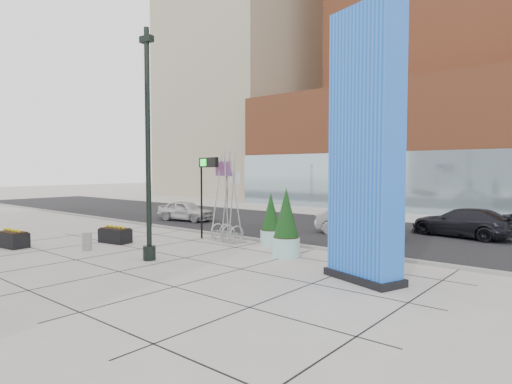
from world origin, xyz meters
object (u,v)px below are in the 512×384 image
Objects in this scene: lamp_post at (148,166)px; car_white_west at (186,211)px; public_art_sculpture at (227,217)px; concrete_bollard at (87,241)px; overhead_street_sign at (211,169)px; car_silver_mid at (357,222)px; blue_pylon at (365,150)px.

lamp_post is 13.07m from car_white_west.
car_white_west is at bearing 161.97° from public_art_sculpture.
lamp_post reaches higher than concrete_bollard.
overhead_street_sign is at bearing -132.11° from car_white_west.
lamp_post reaches higher than car_silver_mid.
concrete_bollard is at bearing -108.92° from public_art_sculpture.
car_silver_mid is at bearing 61.89° from public_art_sculpture.
car_white_west is 0.89× the size of car_silver_mid.
car_silver_mid reaches higher than concrete_bollard.
lamp_post reaches higher than car_white_west.
overhead_street_sign is at bearing -175.39° from blue_pylon.
car_silver_mid is at bearing 136.75° from blue_pylon.
lamp_post is 5.76m from public_art_sculpture.
blue_pylon reaches higher than public_art_sculpture.
overhead_street_sign is at bearing 143.59° from car_silver_mid.
overhead_street_sign reaches higher than car_white_west.
concrete_bollard is (-11.64, -3.03, -3.76)m from blue_pylon.
blue_pylon reaches higher than concrete_bollard.
car_white_west is (-7.04, 4.38, -2.86)m from overhead_street_sign.
concrete_bollard is at bearing -92.17° from overhead_street_sign.
blue_pylon is 2.11× the size of car_white_west.
overhead_street_sign is at bearing 108.20° from lamp_post.
car_silver_mid is (-4.28, 8.13, -3.40)m from blue_pylon.
concrete_bollard is 6.68m from overhead_street_sign.
car_white_west is at bearing 116.29° from concrete_bollard.
overhead_street_sign is (2.17, 5.47, 3.16)m from concrete_bollard.
lamp_post is 2.00× the size of public_art_sculpture.
car_silver_mid is (12.23, 1.32, 0.06)m from car_white_west.
blue_pylon is 2.08× the size of overhead_street_sign.
blue_pylon is at bearing -146.39° from car_silver_mid.
concrete_bollard is 10.99m from car_white_west.
car_silver_mid is at bearing 56.61° from concrete_bollard.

